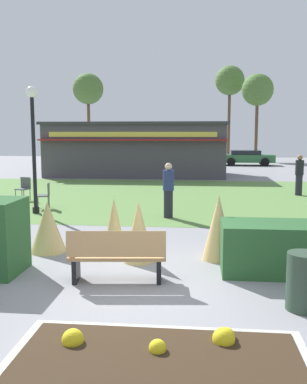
{
  "coord_description": "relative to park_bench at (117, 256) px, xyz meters",
  "views": [
    {
      "loc": [
        0.94,
        -7.17,
        2.61
      ],
      "look_at": [
        -0.18,
        3.88,
        1.1
      ],
      "focal_mm": 41.17,
      "sensor_mm": 36.0,
      "label": 1
    }
  ],
  "objects": [
    {
      "name": "parked_car_west_slot",
      "position": [
        -4.65,
        28.44,
        0.16
      ],
      "size": [
        4.22,
        2.09,
        1.2
      ],
      "color": "silver",
      "rests_on": "ground_plane"
    },
    {
      "name": "person_standing",
      "position": [
        0.49,
        5.98,
        0.38
      ],
      "size": [
        0.34,
        0.34,
        1.69
      ],
      "rotation": [
        0.0,
        0.0,
        2.56
      ],
      "color": "#23232D",
      "rests_on": "ground_plane"
    },
    {
      "name": "ground_plane",
      "position": [
        0.45,
        -0.16,
        -0.48
      ],
      "size": [
        80.0,
        80.0,
        0.0
      ],
      "primitive_type": "plane",
      "color": "gray"
    },
    {
      "name": "tree_right_bg",
      "position": [
        -8.7,
        32.96,
        6.01
      ],
      "size": [
        2.8,
        2.8,
        7.96
      ],
      "color": "brown",
      "rests_on": "ground_plane"
    },
    {
      "name": "food_kiosk",
      "position": [
        -2.3,
        19.41,
        1.13
      ],
      "size": [
        10.78,
        5.32,
        3.21
      ],
      "color": "#47424C",
      "rests_on": "ground_plane"
    },
    {
      "name": "hedge_right",
      "position": [
        3.09,
        0.83,
        -0.01
      ],
      "size": [
        2.49,
        1.1,
        0.94
      ],
      "primitive_type": "cube",
      "color": "#28562B",
      "rests_on": "ground_plane"
    },
    {
      "name": "lawn_patch",
      "position": [
        0.45,
        10.59,
        -0.48
      ],
      "size": [
        36.0,
        12.0,
        0.01
      ],
      "primitive_type": "cube",
      "color": "#5B8442",
      "rests_on": "ground_plane"
    },
    {
      "name": "parked_car_center_slot",
      "position": [
        0.26,
        28.44,
        0.16
      ],
      "size": [
        4.24,
        2.14,
        1.2
      ],
      "color": "navy",
      "rests_on": "ground_plane"
    },
    {
      "name": "ornamental_grass_behind_far",
      "position": [
        0.21,
        1.28,
        0.14
      ],
      "size": [
        0.63,
        0.63,
        1.24
      ],
      "primitive_type": "cone",
      "color": "tan",
      "rests_on": "ground_plane"
    },
    {
      "name": "cafe_chair_east",
      "position": [
        -5.28,
        8.9,
        0.05
      ],
      "size": [
        0.54,
        0.54,
        0.89
      ],
      "color": "#4C5156",
      "rests_on": "ground_plane"
    },
    {
      "name": "park_bench",
      "position": [
        0.0,
        0.0,
        0.0
      ],
      "size": [
        1.74,
        0.69,
        0.95
      ],
      "color": "tan",
      "rests_on": "ground_plane"
    },
    {
      "name": "ornamental_grass_behind_right",
      "position": [
        -1.87,
        1.82,
        0.08
      ],
      "size": [
        0.79,
        0.79,
        1.12
      ],
      "primitive_type": "cone",
      "color": "tan",
      "rests_on": "ground_plane"
    },
    {
      "name": "person_strolling",
      "position": [
        5.58,
        11.38,
        0.38
      ],
      "size": [
        0.34,
        0.34,
        1.69
      ],
      "rotation": [
        0.0,
        0.0,
        4.02
      ],
      "color": "#23232D",
      "rests_on": "ground_plane"
    },
    {
      "name": "trash_bin",
      "position": [
        2.97,
        -0.9,
        -0.05
      ],
      "size": [
        0.52,
        0.52,
        0.86
      ],
      "primitive_type": "cylinder",
      "color": "#2D4233",
      "rests_on": "ground_plane"
    },
    {
      "name": "cafe_chair_west",
      "position": [
        -3.83,
        7.2,
        0.05
      ],
      "size": [
        0.54,
        0.54,
        0.89
      ],
      "color": "#4C5156",
      "rests_on": "ground_plane"
    },
    {
      "name": "flower_bed",
      "position": [
        0.98,
        -3.07,
        -0.39
      ],
      "size": [
        3.38,
        2.27,
        0.33
      ],
      "color": "beige",
      "rests_on": "ground_plane"
    },
    {
      "name": "ornamental_grass_behind_left",
      "position": [
        1.82,
        1.6,
        0.2
      ],
      "size": [
        0.66,
        0.66,
        1.36
      ],
      "primitive_type": "cone",
      "color": "tan",
      "rests_on": "ground_plane"
    },
    {
      "name": "ornamental_grass_behind_center",
      "position": [
        -0.39,
        1.78,
        0.14
      ],
      "size": [
        0.53,
        0.53,
        1.23
      ],
      "primitive_type": "cone",
      "color": "tan",
      "rests_on": "ground_plane"
    },
    {
      "name": "parked_car_east_slot",
      "position": [
        5.26,
        28.44,
        0.16
      ],
      "size": [
        4.22,
        2.1,
        1.2
      ],
      "color": "#2D6638",
      "rests_on": "ground_plane"
    },
    {
      "name": "tree_left_bg",
      "position": [
        6.56,
        33.15,
        5.8
      ],
      "size": [
        2.8,
        2.8,
        7.75
      ],
      "color": "brown",
      "rests_on": "ground_plane"
    },
    {
      "name": "tree_center_bg",
      "position": [
        4.33,
        36.33,
        6.96
      ],
      "size": [
        2.8,
        2.8,
        8.94
      ],
      "color": "brown",
      "rests_on": "ground_plane"
    },
    {
      "name": "lamppost_mid",
      "position": [
        -3.84,
        6.3,
        2.08
      ],
      "size": [
        0.36,
        0.36,
        4.05
      ],
      "color": "black",
      "rests_on": "ground_plane"
    }
  ]
}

